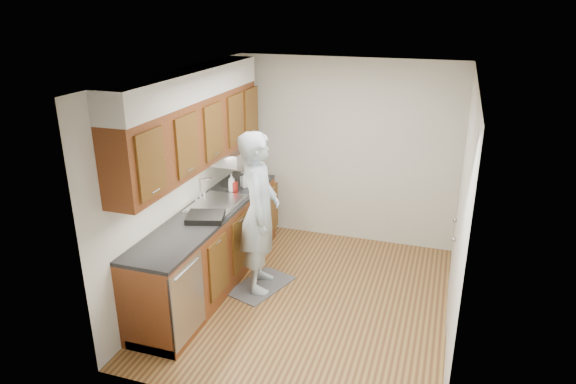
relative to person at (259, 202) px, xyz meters
The scene contains 15 objects.
floor 1.24m from the person, ahead, with size 3.50×3.50×0.00m, color olive.
ceiling 1.56m from the person, ahead, with size 3.50×3.50×0.00m, color white.
wall_left 0.90m from the person, behind, with size 0.02×3.50×2.50m, color silver.
wall_right 2.13m from the person, ahead, with size 0.02×3.50×2.50m, color silver.
wall_back 1.77m from the person, 69.37° to the left, with size 3.00×0.02×2.50m, color silver.
counter 0.83m from the person, 169.84° to the right, with size 0.64×2.80×1.30m.
upper_cabinets 1.13m from the person, behind, with size 0.47×2.80×1.21m.
closet_door 2.12m from the person, ahead, with size 0.02×1.22×2.05m, color white.
floor_mat 1.06m from the person, 90.00° to the left, with size 0.46×0.79×0.01m, color slate.
person is the anchor object (origin of this frame).
soap_bottle_a 0.78m from the person, 137.01° to the left, with size 0.09×0.09×0.24m, color silver.
soap_bottle_b 0.89m from the person, 123.16° to the left, with size 0.09×0.09×0.20m, color silver.
soap_bottle_c 0.98m from the person, 120.79° to the left, with size 0.15×0.15×0.19m, color silver.
soda_can 0.75m from the person, 134.88° to the left, with size 0.07×0.07×0.13m, color #A8211C.
dish_rack 0.61m from the person, 144.07° to the right, with size 0.39×0.33×0.06m, color black.
Camera 1 is at (1.32, -4.82, 3.18)m, focal length 32.00 mm.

